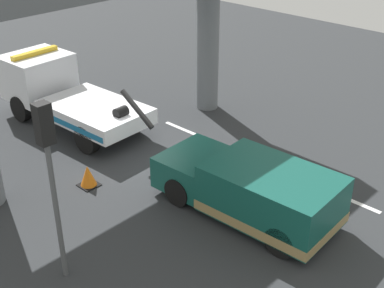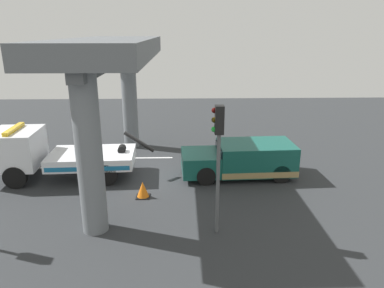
{
  "view_description": "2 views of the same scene",
  "coord_description": "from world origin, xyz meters",
  "px_view_note": "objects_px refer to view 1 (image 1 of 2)",
  "views": [
    {
      "loc": [
        -11.59,
        9.69,
        8.41
      ],
      "look_at": [
        -2.63,
        0.22,
        1.54
      ],
      "focal_mm": 48.27,
      "sensor_mm": 36.0,
      "label": 1
    },
    {
      "loc": [
        -1.86,
        15.61,
        6.59
      ],
      "look_at": [
        -2.31,
        -0.64,
        1.37
      ],
      "focal_mm": 33.31,
      "sensor_mm": 36.0,
      "label": 2
    }
  ],
  "objects_px": {
    "traffic_cone_orange": "(88,176)",
    "tow_truck_white": "(61,91)",
    "traffic_light_near": "(48,156)",
    "towed_van_green": "(253,190)"
  },
  "relations": [
    {
      "from": "traffic_cone_orange",
      "to": "tow_truck_white",
      "type": "bearing_deg",
      "value": -25.85
    },
    {
      "from": "traffic_light_near",
      "to": "traffic_cone_orange",
      "type": "height_order",
      "value": "traffic_light_near"
    },
    {
      "from": "towed_van_green",
      "to": "tow_truck_white",
      "type": "bearing_deg",
      "value": 0.25
    },
    {
      "from": "tow_truck_white",
      "to": "towed_van_green",
      "type": "bearing_deg",
      "value": -179.75
    },
    {
      "from": "tow_truck_white",
      "to": "towed_van_green",
      "type": "relative_size",
      "value": 1.38
    },
    {
      "from": "tow_truck_white",
      "to": "traffic_light_near",
      "type": "height_order",
      "value": "traffic_light_near"
    },
    {
      "from": "towed_van_green",
      "to": "traffic_light_near",
      "type": "xyz_separation_m",
      "value": [
        1.72,
        4.95,
        2.42
      ]
    },
    {
      "from": "towed_van_green",
      "to": "traffic_cone_orange",
      "type": "height_order",
      "value": "towed_van_green"
    },
    {
      "from": "tow_truck_white",
      "to": "traffic_cone_orange",
      "type": "bearing_deg",
      "value": 154.15
    },
    {
      "from": "towed_van_green",
      "to": "traffic_light_near",
      "type": "distance_m",
      "value": 5.77
    }
  ]
}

